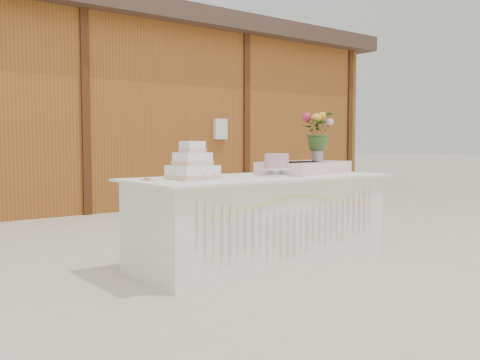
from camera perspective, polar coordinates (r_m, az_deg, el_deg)
name	(u,v)px	position (r m, az deg, el deg)	size (l,w,h in m)	color
ground	(261,263)	(4.81, 2.21, -8.79)	(80.00, 80.00, 0.00)	beige
barn	(41,108)	(10.07, -20.47, 7.23)	(12.60, 4.60, 3.30)	brown
cake_table	(261,219)	(4.74, 2.26, -4.22)	(2.40, 1.00, 0.77)	white
wedding_cake	(192,166)	(4.31, -5.09, 1.46)	(0.34, 0.34, 0.31)	white
pink_cake_stand	(277,163)	(4.73, 3.92, 1.77)	(0.28, 0.28, 0.20)	white
satin_runner	(304,168)	(5.13, 6.89, 1.32)	(0.91, 0.53, 0.12)	beige
flower_vase	(317,153)	(5.25, 8.25, 2.83)	(0.11, 0.11, 0.15)	#ABAAAF
bouquet	(318,126)	(5.25, 8.28, 5.68)	(0.33, 0.29, 0.37)	#385B24
loose_flowers	(149,180)	(4.16, -9.64, 0.02)	(0.15, 0.36, 0.02)	pink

